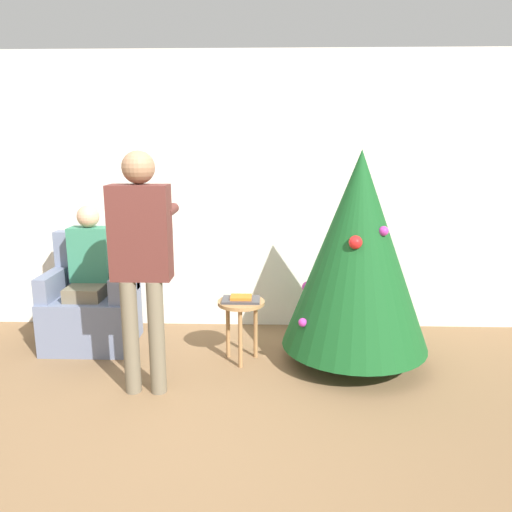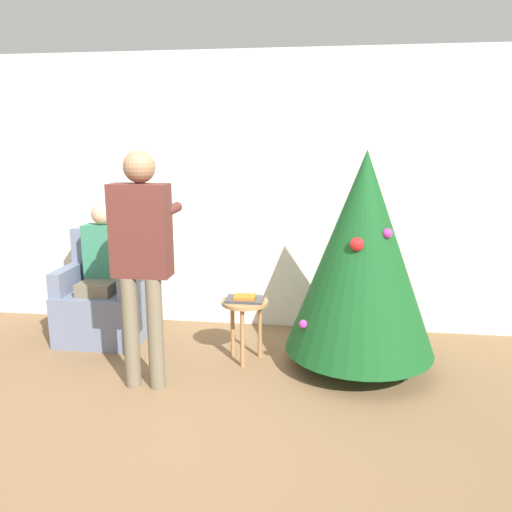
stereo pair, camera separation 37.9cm
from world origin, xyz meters
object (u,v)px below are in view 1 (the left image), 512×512
at_px(person_standing, 141,250).
at_px(person_seated, 89,270).
at_px(side_stool, 241,311).
at_px(christmas_tree, 358,251).
at_px(armchair, 93,306).

bearing_deg(person_standing, person_seated, 130.45).
xyz_separation_m(person_seated, side_stool, (1.41, -0.32, -0.28)).
relative_size(christmas_tree, side_stool, 3.34).
distance_m(armchair, side_stool, 1.45).
distance_m(armchair, person_standing, 1.34).
height_order(person_seated, person_standing, person_standing).
bearing_deg(armchair, side_stool, -13.73).
relative_size(armchair, person_seated, 0.80).
bearing_deg(side_stool, person_seated, 167.34).
bearing_deg(side_stool, person_standing, -142.82).
bearing_deg(christmas_tree, person_standing, -162.55).
bearing_deg(armchair, christmas_tree, -8.37).
relative_size(person_seated, person_standing, 0.72).
bearing_deg(person_seated, side_stool, -12.66).
height_order(armchair, person_standing, person_standing).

